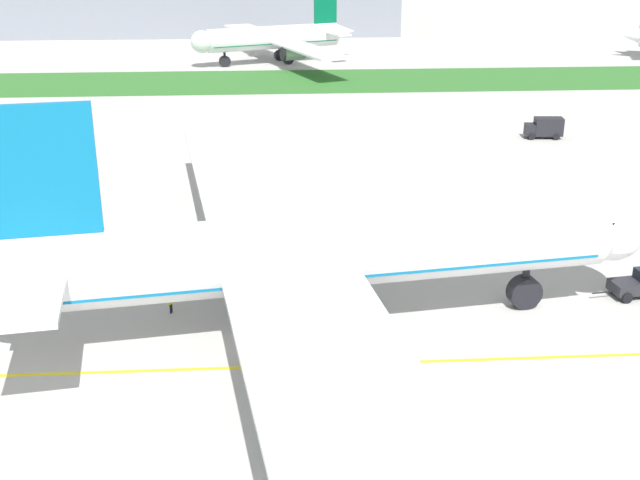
# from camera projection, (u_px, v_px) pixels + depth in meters

# --- Properties ---
(ground_plane) EXTENTS (600.00, 600.00, 0.00)m
(ground_plane) POSITION_uv_depth(u_px,v_px,m) (259.00, 341.00, 60.29)
(ground_plane) COLOR #ADAAA5
(ground_plane) RESTS_ON ground
(apron_taxi_line) EXTENTS (280.00, 0.36, 0.01)m
(apron_taxi_line) POSITION_uv_depth(u_px,v_px,m) (259.00, 367.00, 56.82)
(apron_taxi_line) COLOR yellow
(apron_taxi_line) RESTS_ON ground
(grass_median_strip) EXTENTS (320.00, 24.00, 0.10)m
(grass_median_strip) POSITION_uv_depth(u_px,v_px,m) (261.00, 82.00, 155.76)
(grass_median_strip) COLOR #2D6628
(grass_median_strip) RESTS_ON ground
(airliner_foreground) EXTENTS (54.46, 86.87, 18.06)m
(airliner_foreground) POSITION_uv_depth(u_px,v_px,m) (304.00, 254.00, 59.90)
(airliner_foreground) COLOR white
(airliner_foreground) RESTS_ON ground
(pushback_tug) EXTENTS (6.44, 3.04, 2.26)m
(pushback_tug) POSITION_uv_depth(u_px,v_px,m) (640.00, 284.00, 67.22)
(pushback_tug) COLOR #26262B
(pushback_tug) RESTS_ON ground
(ground_crew_wingwalker_port) EXTENTS (0.41, 0.52, 1.63)m
(ground_crew_wingwalker_port) POSITION_uv_depth(u_px,v_px,m) (171.00, 302.00, 64.23)
(ground_crew_wingwalker_port) COLOR black
(ground_crew_wingwalker_port) RESTS_ON ground
(service_truck_baggage_loader) EXTENTS (5.34, 2.69, 2.94)m
(service_truck_baggage_loader) POSITION_uv_depth(u_px,v_px,m) (545.00, 127.00, 115.32)
(service_truck_baggage_loader) COLOR black
(service_truck_baggage_loader) RESTS_ON ground
(service_truck_catering_van) EXTENTS (4.85, 2.83, 2.77)m
(service_truck_catering_van) POSITION_uv_depth(u_px,v_px,m) (69.00, 162.00, 98.97)
(service_truck_catering_van) COLOR black
(service_truck_catering_van) RESTS_ON ground
(parked_airliner_far_left) EXTENTS (35.88, 55.59, 15.53)m
(parked_airliner_far_left) POSITION_uv_depth(u_px,v_px,m) (276.00, 38.00, 174.08)
(parked_airliner_far_left) COLOR white
(parked_airliner_far_left) RESTS_ON ground
(terminal_building) EXTENTS (125.60, 20.00, 18.00)m
(terminal_building) POSITION_uv_depth(u_px,v_px,m) (161.00, 0.00, 216.04)
(terminal_building) COLOR gray
(terminal_building) RESTS_ON ground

